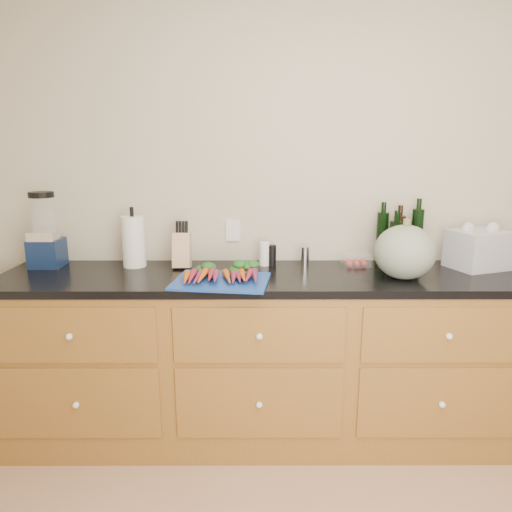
{
  "coord_description": "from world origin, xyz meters",
  "views": [
    {
      "loc": [
        -0.47,
        -1.03,
        1.58
      ],
      "look_at": [
        -0.47,
        1.2,
        1.06
      ],
      "focal_mm": 32.0,
      "sensor_mm": 36.0,
      "label": 1
    }
  ],
  "objects_px": {
    "cutting_board": "(221,281)",
    "tomato_box": "(356,260)",
    "carrots": "(222,274)",
    "paper_towel": "(134,242)",
    "squash": "(405,252)",
    "blender_appliance": "(45,234)",
    "knife_block": "(182,250)"
  },
  "relations": [
    {
      "from": "cutting_board",
      "to": "tomato_box",
      "type": "xyz_separation_m",
      "value": [
        0.74,
        0.33,
        0.03
      ]
    },
    {
      "from": "carrots",
      "to": "paper_towel",
      "type": "bearing_deg",
      "value": 150.93
    },
    {
      "from": "squash",
      "to": "tomato_box",
      "type": "distance_m",
      "value": 0.34
    },
    {
      "from": "carrots",
      "to": "blender_appliance",
      "type": "xyz_separation_m",
      "value": [
        -1.0,
        0.28,
        0.15
      ]
    },
    {
      "from": "cutting_board",
      "to": "blender_appliance",
      "type": "xyz_separation_m",
      "value": [
        -1.0,
        0.32,
        0.18
      ]
    },
    {
      "from": "carrots",
      "to": "squash",
      "type": "relative_size",
      "value": 1.23
    },
    {
      "from": "tomato_box",
      "to": "blender_appliance",
      "type": "bearing_deg",
      "value": -179.6
    },
    {
      "from": "blender_appliance",
      "to": "paper_towel",
      "type": "height_order",
      "value": "blender_appliance"
    },
    {
      "from": "blender_appliance",
      "to": "knife_block",
      "type": "xyz_separation_m",
      "value": [
        0.76,
        -0.02,
        -0.09
      ]
    },
    {
      "from": "cutting_board",
      "to": "paper_towel",
      "type": "relative_size",
      "value": 1.63
    },
    {
      "from": "knife_block",
      "to": "paper_towel",
      "type": "bearing_deg",
      "value": 175.8
    },
    {
      "from": "knife_block",
      "to": "carrots",
      "type": "bearing_deg",
      "value": -47.91
    },
    {
      "from": "carrots",
      "to": "tomato_box",
      "type": "xyz_separation_m",
      "value": [
        0.74,
        0.29,
        0.0
      ]
    },
    {
      "from": "squash",
      "to": "cutting_board",
      "type": "bearing_deg",
      "value": -175.72
    },
    {
      "from": "cutting_board",
      "to": "knife_block",
      "type": "relative_size",
      "value": 2.4
    },
    {
      "from": "carrots",
      "to": "blender_appliance",
      "type": "height_order",
      "value": "blender_appliance"
    },
    {
      "from": "squash",
      "to": "tomato_box",
      "type": "relative_size",
      "value": 2.03
    },
    {
      "from": "blender_appliance",
      "to": "tomato_box",
      "type": "height_order",
      "value": "blender_appliance"
    },
    {
      "from": "paper_towel",
      "to": "tomato_box",
      "type": "distance_m",
      "value": 1.25
    },
    {
      "from": "tomato_box",
      "to": "knife_block",
      "type": "bearing_deg",
      "value": -178.24
    },
    {
      "from": "cutting_board",
      "to": "knife_block",
      "type": "xyz_separation_m",
      "value": [
        -0.24,
        0.3,
        0.09
      ]
    },
    {
      "from": "paper_towel",
      "to": "knife_block",
      "type": "xyz_separation_m",
      "value": [
        0.27,
        -0.02,
        -0.05
      ]
    },
    {
      "from": "cutting_board",
      "to": "squash",
      "type": "xyz_separation_m",
      "value": [
        0.92,
        0.07,
        0.13
      ]
    },
    {
      "from": "carrots",
      "to": "blender_appliance",
      "type": "relative_size",
      "value": 0.9
    },
    {
      "from": "blender_appliance",
      "to": "paper_towel",
      "type": "distance_m",
      "value": 0.49
    },
    {
      "from": "blender_appliance",
      "to": "carrots",
      "type": "bearing_deg",
      "value": -15.75
    },
    {
      "from": "carrots",
      "to": "knife_block",
      "type": "relative_size",
      "value": 1.96
    },
    {
      "from": "paper_towel",
      "to": "knife_block",
      "type": "distance_m",
      "value": 0.28
    },
    {
      "from": "blender_appliance",
      "to": "squash",
      "type": "bearing_deg",
      "value": -7.37
    },
    {
      "from": "squash",
      "to": "paper_towel",
      "type": "bearing_deg",
      "value": 170.08
    },
    {
      "from": "paper_towel",
      "to": "tomato_box",
      "type": "bearing_deg",
      "value": 0.46
    },
    {
      "from": "cutting_board",
      "to": "squash",
      "type": "distance_m",
      "value": 0.94
    }
  ]
}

